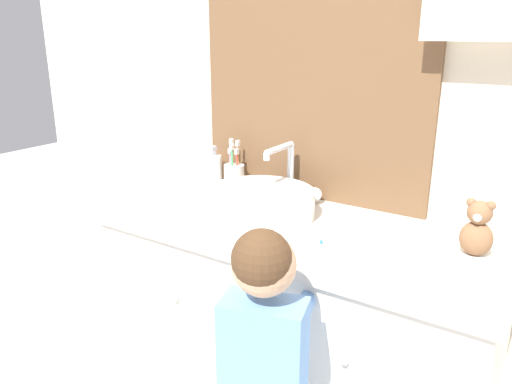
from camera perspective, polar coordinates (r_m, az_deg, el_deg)
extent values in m
cube|color=beige|center=(1.78, 10.13, 13.15)|extent=(3.20, 0.06, 2.50)
cube|color=brown|center=(1.78, 6.41, 13.58)|extent=(0.87, 0.02, 1.10)
cube|color=#B2C1CC|center=(1.78, 6.32, 13.57)|extent=(0.81, 0.01, 1.04)
cube|color=silver|center=(1.80, 4.43, -16.22)|extent=(1.26, 0.53, 0.77)
cube|color=beige|center=(1.61, 4.77, -4.29)|extent=(1.30, 0.57, 0.03)
sphere|color=silver|center=(1.65, -9.28, -11.90)|extent=(0.02, 0.02, 0.02)
sphere|color=silver|center=(1.38, 10.03, -18.49)|extent=(0.02, 0.02, 0.02)
cylinder|color=white|center=(1.65, 0.40, -1.27)|extent=(0.37, 0.37, 0.09)
cylinder|color=silver|center=(1.64, 0.40, 0.06)|extent=(0.30, 0.30, 0.01)
cylinder|color=silver|center=(1.81, 3.97, 2.30)|extent=(0.02, 0.02, 0.21)
cylinder|color=silver|center=(1.71, 2.69, 5.01)|extent=(0.02, 0.16, 0.02)
cylinder|color=silver|center=(1.65, 1.23, 4.07)|extent=(0.02, 0.02, 0.02)
sphere|color=white|center=(1.78, 6.74, -0.28)|extent=(0.05, 0.05, 0.05)
cylinder|color=silver|center=(1.94, -2.50, 1.72)|extent=(0.08, 0.08, 0.10)
cylinder|color=#D6423D|center=(1.92, -2.18, 2.77)|extent=(0.01, 0.01, 0.15)
cube|color=white|center=(1.90, -2.21, 4.65)|extent=(0.01, 0.02, 0.02)
cylinder|color=orange|center=(1.93, -2.07, 3.31)|extent=(0.01, 0.01, 0.18)
cube|color=white|center=(1.92, -2.10, 5.59)|extent=(0.01, 0.02, 0.02)
cylinder|color=white|center=(1.94, -2.80, 3.43)|extent=(0.01, 0.01, 0.18)
cube|color=white|center=(1.92, -2.83, 5.79)|extent=(0.01, 0.02, 0.02)
cylinder|color=pink|center=(1.93, -2.94, 2.83)|extent=(0.01, 0.01, 0.15)
cube|color=white|center=(1.91, -2.98, 4.74)|extent=(0.01, 0.02, 0.02)
cylinder|color=#47B26B|center=(1.91, -2.74, 2.99)|extent=(0.01, 0.01, 0.17)
cube|color=white|center=(1.89, -2.78, 5.16)|extent=(0.01, 0.02, 0.02)
cylinder|color=white|center=(1.98, -4.72, 2.46)|extent=(0.05, 0.05, 0.12)
cylinder|color=silver|center=(1.96, -4.78, 4.50)|extent=(0.02, 0.02, 0.02)
cube|color=silver|center=(1.95, -4.96, 4.98)|extent=(0.02, 0.03, 0.02)
cube|color=#6693D1|center=(1.30, 0.83, -20.15)|extent=(0.22, 0.16, 0.41)
sphere|color=tan|center=(1.14, 0.90, -8.26)|extent=(0.15, 0.15, 0.15)
sphere|color=#4C331E|center=(1.12, 0.65, -7.66)|extent=(0.14, 0.14, 0.14)
cylinder|color=#6693D1|center=(1.38, 6.28, -11.26)|extent=(0.12, 0.31, 0.04)
cylinder|color=#3884DB|center=(1.50, 7.52, -7.18)|extent=(0.02, 0.05, 0.12)
ellipsoid|color=brown|center=(1.49, 23.84, -4.87)|extent=(0.09, 0.07, 0.10)
sphere|color=brown|center=(1.47, 24.21, -2.17)|extent=(0.07, 0.07, 0.07)
sphere|color=brown|center=(1.46, 23.38, -1.08)|extent=(0.03, 0.03, 0.03)
sphere|color=brown|center=(1.46, 25.28, -1.42)|extent=(0.03, 0.03, 0.03)
sphere|color=silver|center=(1.44, 23.99, -2.68)|extent=(0.02, 0.02, 0.02)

